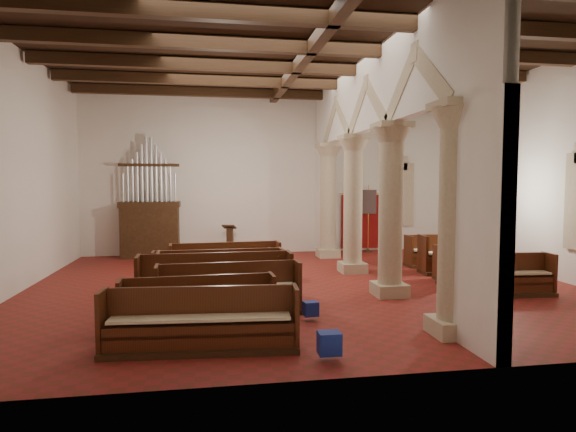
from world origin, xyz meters
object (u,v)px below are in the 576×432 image
Objects in this scene: pipe_organ at (150,219)px; processional_banner at (368,231)px; lectern at (230,242)px; nave_pew_0 at (201,331)px; aisle_pew_0 at (516,281)px.

pipe_organ is 8.16m from processional_banner.
lectern is (2.83, -0.01, -0.89)m from pipe_organ.
pipe_organ reaches higher than nave_pew_0.
lectern is 0.37× the size of nave_pew_0.
processional_banner is (5.32, 0.00, 0.35)m from lectern.
aisle_pew_0 is (6.48, -7.41, -0.14)m from lectern.
pipe_organ is 10.34m from nave_pew_0.
pipe_organ is at bearing -161.26° from lectern.
aisle_pew_0 is (7.37, 2.68, 0.01)m from nave_pew_0.
nave_pew_0 is at bearing -76.07° from lectern.
processional_banner is 7.52m from aisle_pew_0.
processional_banner is 1.48× the size of aisle_pew_0.
pipe_organ is 2.97m from lectern.
nave_pew_0 is at bearing -79.10° from pipe_organ.
nave_pew_0 is 7.84m from aisle_pew_0.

